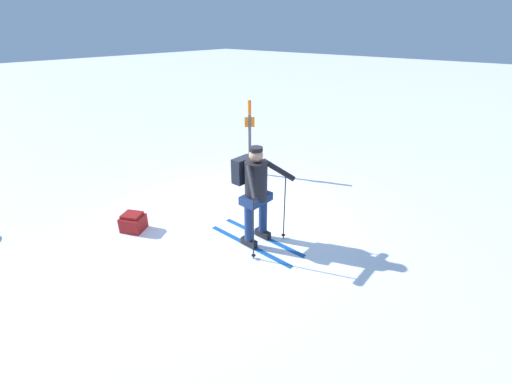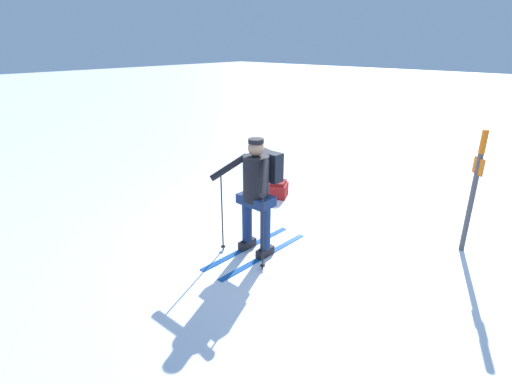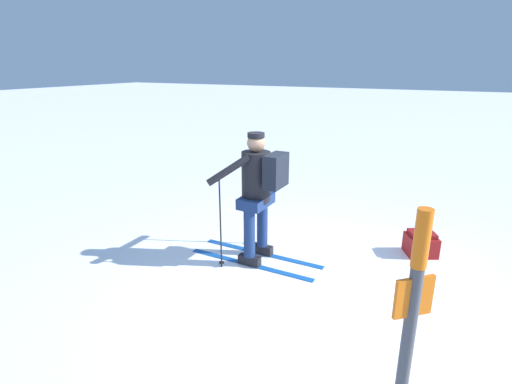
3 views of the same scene
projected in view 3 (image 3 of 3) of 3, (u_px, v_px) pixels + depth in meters
ground_plane at (303, 281)px, 4.94m from camera, size 80.00×80.00×0.00m
skier at (258, 188)px, 5.16m from camera, size 1.07×1.82×1.75m
dropped_backpack at (421, 244)px, 5.58m from camera, size 0.50×0.51×0.34m
trail_marker at (409, 333)px, 2.28m from camera, size 0.18×0.19×1.86m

